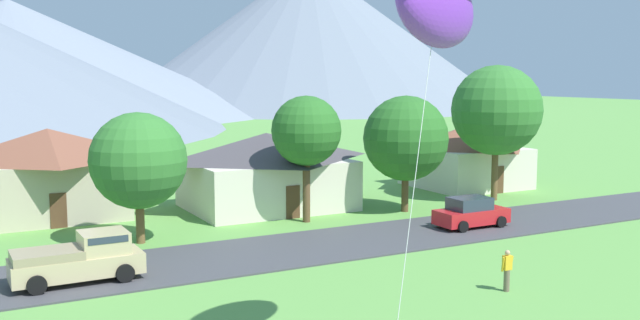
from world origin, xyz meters
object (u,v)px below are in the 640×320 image
at_px(tree_center, 138,161).
at_px(house_left_center, 267,169).
at_px(watcher_person, 507,270).
at_px(tree_far_right, 406,138).
at_px(tree_near_right, 306,131).
at_px(parked_car_red_west_end, 471,213).
at_px(tree_left_of_center, 496,110).
at_px(pickup_truck_sand_west_side, 80,258).
at_px(kite_flyer_with_kite, 438,6).
at_px(house_rightmost, 49,172).
at_px(house_right_center, 466,155).

bearing_deg(tree_center, house_left_center, 30.87).
xyz_separation_m(house_left_center, watcher_person, (1.30, -20.63, -1.64)).
height_order(tree_center, tree_far_right, tree_far_right).
relative_size(tree_near_right, parked_car_red_west_end, 1.75).
bearing_deg(tree_far_right, tree_left_of_center, 3.47).
bearing_deg(pickup_truck_sand_west_side, kite_flyer_with_kite, -61.36).
xyz_separation_m(house_left_center, tree_far_right, (7.17, -5.21, 2.10)).
height_order(tree_left_of_center, tree_far_right, tree_left_of_center).
height_order(house_rightmost, watcher_person, house_rightmost).
distance_m(house_rightmost, tree_near_right, 15.71).
bearing_deg(watcher_person, tree_near_right, 93.74).
xyz_separation_m(house_left_center, house_rightmost, (-12.74, 3.31, 0.27)).
relative_size(house_left_center, tree_left_of_center, 1.15).
height_order(house_left_center, pickup_truck_sand_west_side, house_left_center).
height_order(tree_near_right, parked_car_red_west_end, tree_near_right).
bearing_deg(house_rightmost, watcher_person, -59.61).
xyz_separation_m(house_right_center, kite_flyer_with_kite, (-22.99, -26.12, 8.01)).
distance_m(house_right_center, tree_center, 27.48).
relative_size(house_left_center, tree_far_right, 1.45).
distance_m(house_right_center, tree_far_right, 11.81).
bearing_deg(pickup_truck_sand_west_side, house_right_center, 22.05).
bearing_deg(tree_near_right, tree_center, -176.42).
relative_size(tree_near_right, kite_flyer_with_kite, 0.63).
bearing_deg(parked_car_red_west_end, kite_flyer_with_kite, -133.46).
relative_size(tree_near_right, tree_far_right, 1.01).
height_order(kite_flyer_with_kite, watcher_person, kite_flyer_with_kite).
bearing_deg(kite_flyer_with_kite, tree_near_right, 72.89).
height_order(tree_near_right, tree_far_right, tree_near_right).
distance_m(tree_near_right, kite_flyer_with_kite, 21.72).
distance_m(house_left_center, house_right_center, 17.08).
bearing_deg(parked_car_red_west_end, house_left_center, 125.06).
relative_size(house_right_center, tree_far_right, 1.11).
relative_size(house_left_center, house_rightmost, 1.16).
distance_m(house_right_center, watcher_person, 26.70).
distance_m(tree_near_right, pickup_truck_sand_west_side, 15.73).
height_order(house_right_center, tree_near_right, tree_near_right).
xyz_separation_m(house_right_center, tree_near_right, (-16.78, -5.96, 2.88)).
distance_m(house_right_center, pickup_truck_sand_west_side, 32.94).
relative_size(tree_center, tree_near_right, 0.91).
relative_size(house_right_center, tree_center, 1.21).
distance_m(tree_left_of_center, parked_car_red_west_end, 10.91).
height_order(house_right_center, kite_flyer_with_kite, kite_flyer_with_kite).
relative_size(house_rightmost, parked_car_red_west_end, 2.17).
height_order(parked_car_red_west_end, kite_flyer_with_kite, kite_flyer_with_kite).
bearing_deg(kite_flyer_with_kite, house_rightmost, 103.41).
relative_size(house_right_center, kite_flyer_with_kite, 0.69).
bearing_deg(kite_flyer_with_kite, house_right_center, 48.65).
bearing_deg(pickup_truck_sand_west_side, watcher_person, -31.78).
height_order(house_rightmost, tree_near_right, tree_near_right).
height_order(parked_car_red_west_end, watcher_person, parked_car_red_west_end).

